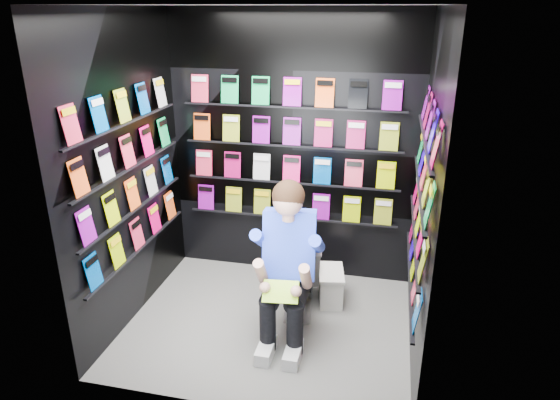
# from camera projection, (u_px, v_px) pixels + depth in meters

# --- Properties ---
(floor) EXTENTS (2.40, 2.40, 0.00)m
(floor) POSITION_uv_depth(u_px,v_px,m) (268.00, 324.00, 4.36)
(floor) COLOR slate
(floor) RESTS_ON ground
(ceiling) EXTENTS (2.40, 2.40, 0.00)m
(ceiling) POSITION_uv_depth(u_px,v_px,m) (265.00, 5.00, 3.42)
(ceiling) COLOR white
(ceiling) RESTS_ON floor
(wall_back) EXTENTS (2.40, 0.04, 2.60)m
(wall_back) POSITION_uv_depth(u_px,v_px,m) (292.00, 150.00, 4.80)
(wall_back) COLOR black
(wall_back) RESTS_ON floor
(wall_front) EXTENTS (2.40, 0.04, 2.60)m
(wall_front) POSITION_uv_depth(u_px,v_px,m) (226.00, 238.00, 2.98)
(wall_front) COLOR black
(wall_front) RESTS_ON floor
(wall_left) EXTENTS (0.04, 2.00, 2.60)m
(wall_left) POSITION_uv_depth(u_px,v_px,m) (127.00, 173.00, 4.13)
(wall_left) COLOR black
(wall_left) RESTS_ON floor
(wall_right) EXTENTS (0.04, 2.00, 2.60)m
(wall_right) POSITION_uv_depth(u_px,v_px,m) (426.00, 196.00, 3.64)
(wall_right) COLOR black
(wall_right) RESTS_ON floor
(comics_back) EXTENTS (2.10, 0.06, 1.37)m
(comics_back) POSITION_uv_depth(u_px,v_px,m) (292.00, 150.00, 4.77)
(comics_back) COLOR #E50767
(comics_back) RESTS_ON wall_back
(comics_left) EXTENTS (0.06, 1.70, 1.37)m
(comics_left) POSITION_uv_depth(u_px,v_px,m) (130.00, 173.00, 4.13)
(comics_left) COLOR #E50767
(comics_left) RESTS_ON wall_left
(comics_right) EXTENTS (0.06, 1.70, 1.37)m
(comics_right) POSITION_uv_depth(u_px,v_px,m) (422.00, 195.00, 3.65)
(comics_right) COLOR #E50767
(comics_right) RESTS_ON wall_right
(toilet) EXTENTS (0.51, 0.80, 0.73)m
(toilet) POSITION_uv_depth(u_px,v_px,m) (298.00, 270.00, 4.51)
(toilet) COLOR silver
(toilet) RESTS_ON floor
(longbox) EXTENTS (0.27, 0.41, 0.28)m
(longbox) POSITION_uv_depth(u_px,v_px,m) (331.00, 287.00, 4.66)
(longbox) COLOR silver
(longbox) RESTS_ON floor
(longbox_lid) EXTENTS (0.29, 0.43, 0.03)m
(longbox_lid) POSITION_uv_depth(u_px,v_px,m) (331.00, 273.00, 4.60)
(longbox_lid) COLOR silver
(longbox_lid) RESTS_ON longbox
(reader) EXTENTS (0.66, 0.89, 1.53)m
(reader) POSITION_uv_depth(u_px,v_px,m) (290.00, 245.00, 4.00)
(reader) COLOR blue
(reader) RESTS_ON toilet
(held_comic) EXTENTS (0.29, 0.19, 0.11)m
(held_comic) POSITION_uv_depth(u_px,v_px,m) (281.00, 292.00, 3.76)
(held_comic) COLOR green
(held_comic) RESTS_ON reader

